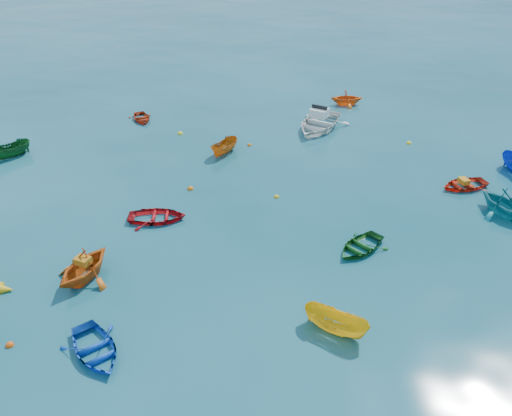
{
  "coord_description": "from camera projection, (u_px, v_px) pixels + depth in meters",
  "views": [
    {
      "loc": [
        -0.72,
        -17.3,
        14.27
      ],
      "look_at": [
        0.0,
        5.0,
        0.4
      ],
      "focal_mm": 35.0,
      "sensor_mm": 36.0,
      "label": 1
    }
  ],
  "objects": [
    {
      "name": "ground",
      "position": [
        260.0,
        275.0,
        22.24
      ],
      "size": [
        160.0,
        160.0,
        0.0
      ],
      "primitive_type": "plane",
      "color": "#0A424F",
      "rests_on": "ground"
    },
    {
      "name": "dinghy_blue_sw",
      "position": [
        96.0,
        353.0,
        18.39
      ],
      "size": [
        3.4,
        3.63,
        0.61
      ],
      "primitive_type": "imported",
      "rotation": [
        0.0,
        0.0,
        0.59
      ],
      "color": "#0E43B5",
      "rests_on": "ground"
    },
    {
      "name": "dinghy_orange_w",
      "position": [
        86.0,
        278.0,
        22.04
      ],
      "size": [
        3.59,
        3.78,
        1.56
      ],
      "primitive_type": "imported",
      "rotation": [
        0.0,
        0.0,
        -0.45
      ],
      "color": "#D35B13",
      "rests_on": "ground"
    },
    {
      "name": "sampan_yellow_mid",
      "position": [
        335.0,
        331.0,
        19.35
      ],
      "size": [
        2.78,
        2.31,
        1.03
      ],
      "primitive_type": "imported",
      "rotation": [
        0.0,
        0.0,
        0.99
      ],
      "color": "yellow",
      "rests_on": "ground"
    },
    {
      "name": "dinghy_green_e",
      "position": [
        360.0,
        249.0,
        23.85
      ],
      "size": [
        3.41,
        3.34,
        0.58
      ],
      "primitive_type": "imported",
      "rotation": [
        0.0,
        0.0,
        -0.85
      ],
      "color": "#145519",
      "rests_on": "ground"
    },
    {
      "name": "dinghy_cyan_se",
      "position": [
        501.0,
        214.0,
        26.55
      ],
      "size": [
        3.45,
        3.67,
        1.54
      ],
      "primitive_type": "imported",
      "rotation": [
        0.0,
        0.0,
        0.39
      ],
      "color": "#167C88",
      "rests_on": "ground"
    },
    {
      "name": "dinghy_red_nw",
      "position": [
        158.0,
        220.0,
        26.03
      ],
      "size": [
        3.0,
        2.15,
        0.62
      ],
      "primitive_type": "imported",
      "rotation": [
        0.0,
        0.0,
        1.58
      ],
      "color": "#AC0E13",
      "rests_on": "ground"
    },
    {
      "name": "sampan_orange_n",
      "position": [
        225.0,
        153.0,
        32.84
      ],
      "size": [
        2.25,
        2.68,
        1.0
      ],
      "primitive_type": "imported",
      "rotation": [
        0.0,
        0.0,
        -0.6
      ],
      "color": "#C26212",
      "rests_on": "ground"
    },
    {
      "name": "dinghy_red_ne",
      "position": [
        464.0,
        187.0,
        28.98
      ],
      "size": [
        3.25,
        2.68,
        0.58
      ],
      "primitive_type": "imported",
      "rotation": [
        0.0,
        0.0,
        -1.31
      ],
      "color": "red",
      "rests_on": "ground"
    },
    {
      "name": "dinghy_red_far",
      "position": [
        142.0,
        120.0,
        37.77
      ],
      "size": [
        2.56,
        2.97,
        0.52
      ],
      "primitive_type": "imported",
      "rotation": [
        0.0,
        0.0,
        0.37
      ],
      "color": "#AA2A0E",
      "rests_on": "ground"
    },
    {
      "name": "dinghy_orange_far",
      "position": [
        346.0,
        104.0,
        40.63
      ],
      "size": [
        2.55,
        2.2,
        1.34
      ],
      "primitive_type": "imported",
      "rotation": [
        0.0,
        0.0,
        1.57
      ],
      "color": "orange",
      "rests_on": "ground"
    },
    {
      "name": "sampan_green_far",
      "position": [
        11.0,
        157.0,
        32.34
      ],
      "size": [
        2.8,
        2.67,
        1.09
      ],
      "primitive_type": "imported",
      "rotation": [
        0.0,
        0.0,
        -0.84
      ],
      "color": "#13541F",
      "rests_on": "ground"
    },
    {
      "name": "motorboat_white",
      "position": [
        318.0,
        128.0,
        36.42
      ],
      "size": [
        5.72,
        6.19,
        1.65
      ],
      "primitive_type": "imported",
      "rotation": [
        0.0,
        0.0,
        -0.55
      ],
      "color": "white",
      "rests_on": "ground"
    },
    {
      "name": "tarp_orange_a",
      "position": [
        83.0,
        261.0,
        21.59
      ],
      "size": [
        0.79,
        0.72,
        0.31
      ],
      "primitive_type": "cube",
      "rotation": [
        0.0,
        0.0,
        -0.45
      ],
      "color": "#C36E14",
      "rests_on": "dinghy_orange_w"
    },
    {
      "name": "tarp_orange_b",
      "position": [
        464.0,
        181.0,
        28.72
      ],
      "size": [
        0.59,
        0.7,
        0.29
      ],
      "primitive_type": "cube",
      "rotation": [
        0.0,
        0.0,
        -1.31
      ],
      "color": "orange",
      "rests_on": "dinghy_red_ne"
    },
    {
      "name": "buoy_or_a",
      "position": [
        10.0,
        346.0,
        18.71
      ],
      "size": [
        0.32,
        0.32,
        0.32
      ],
      "primitive_type": "sphere",
      "color": "#CF490B",
      "rests_on": "ground"
    },
    {
      "name": "buoy_or_c",
      "position": [
        190.0,
        189.0,
        28.78
      ],
      "size": [
        0.36,
        0.36,
        0.36
      ],
      "primitive_type": "sphere",
      "color": "orange",
      "rests_on": "ground"
    },
    {
      "name": "buoy_ye_c",
      "position": [
        276.0,
        197.0,
        28.0
      ],
      "size": [
        0.31,
        0.31,
        0.31
      ],
      "primitive_type": "sphere",
      "color": "gold",
      "rests_on": "ground"
    },
    {
      "name": "buoy_or_d",
      "position": [
        471.0,
        187.0,
        28.98
      ],
      "size": [
        0.36,
        0.36,
        0.36
      ],
      "primitive_type": "sphere",
      "color": "#F35E0D",
      "rests_on": "ground"
    },
    {
      "name": "buoy_ye_d",
      "position": [
        180.0,
        134.0,
        35.53
      ],
      "size": [
        0.38,
        0.38,
        0.38
      ],
      "primitive_type": "sphere",
      "color": "yellow",
      "rests_on": "ground"
    },
    {
      "name": "buoy_or_e",
      "position": [
        249.0,
        146.0,
        33.87
      ],
      "size": [
        0.3,
        0.3,
        0.3
      ],
      "primitive_type": "sphere",
      "color": "orange",
      "rests_on": "ground"
    },
    {
      "name": "buoy_ye_e",
      "position": [
        409.0,
        144.0,
        34.14
      ],
      "size": [
        0.36,
        0.36,
        0.36
      ],
      "primitive_type": "sphere",
      "color": "yellow",
      "rests_on": "ground"
    }
  ]
}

